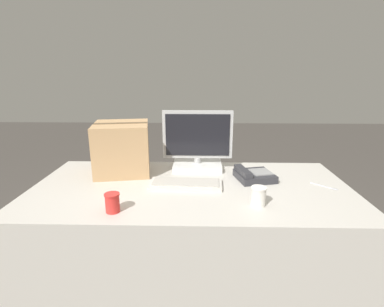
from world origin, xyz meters
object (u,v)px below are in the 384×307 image
at_px(keyboard, 186,184).
at_px(paper_cup_left, 112,203).
at_px(monitor, 197,147).
at_px(paper_cup_right, 258,196).
at_px(cardboard_box, 122,148).
at_px(desk_phone, 253,175).
at_px(spoon, 329,187).

relative_size(keyboard, paper_cup_left, 4.55).
xyz_separation_m(monitor, paper_cup_left, (-0.39, -0.63, -0.11)).
bearing_deg(paper_cup_right, cardboard_box, 148.64).
bearing_deg(desk_phone, paper_cup_right, -109.59).
distance_m(paper_cup_left, spoon, 1.18).
bearing_deg(keyboard, cardboard_box, 152.72).
bearing_deg(paper_cup_right, desk_phone, 83.90).
bearing_deg(spoon, keyboard, -135.88).
bearing_deg(monitor, keyboard, -101.65).
distance_m(keyboard, desk_phone, 0.42).
relative_size(paper_cup_left, spoon, 0.72).
bearing_deg(keyboard, paper_cup_left, -132.70).
relative_size(desk_phone, spoon, 1.96).
height_order(spoon, cardboard_box, cardboard_box).
bearing_deg(keyboard, spoon, 2.68).
distance_m(keyboard, paper_cup_left, 0.46).
bearing_deg(cardboard_box, paper_cup_right, -31.36).
height_order(paper_cup_left, spoon, paper_cup_left).
relative_size(monitor, cardboard_box, 1.18).
distance_m(monitor, paper_cup_left, 0.75).
height_order(keyboard, desk_phone, desk_phone).
bearing_deg(paper_cup_left, spoon, 15.78).
distance_m(paper_cup_left, paper_cup_right, 0.70).
bearing_deg(spoon, paper_cup_left, -120.04).
relative_size(monitor, desk_phone, 1.81).
xyz_separation_m(monitor, cardboard_box, (-0.48, -0.07, 0.01)).
xyz_separation_m(keyboard, cardboard_box, (-0.41, 0.24, 0.15)).
height_order(desk_phone, spoon, desk_phone).
relative_size(monitor, paper_cup_left, 4.94).
distance_m(keyboard, spoon, 0.81).
bearing_deg(monitor, cardboard_box, -171.55).
relative_size(keyboard, desk_phone, 1.67).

